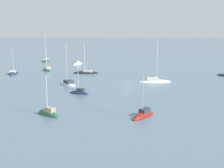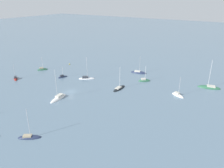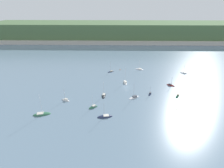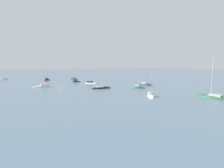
{
  "view_description": "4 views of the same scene",
  "coord_description": "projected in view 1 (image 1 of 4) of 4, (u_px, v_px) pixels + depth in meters",
  "views": [
    {
      "loc": [
        80.11,
        0.64,
        14.67
      ],
      "look_at": [
        15.29,
        -3.1,
        2.41
      ],
      "focal_mm": 50.0,
      "sensor_mm": 36.0,
      "label": 1
    },
    {
      "loc": [
        -56.67,
        57.97,
        35.48
      ],
      "look_at": [
        -14.09,
        -8.55,
        3.46
      ],
      "focal_mm": 35.0,
      "sensor_mm": 36.0,
      "label": 2
    },
    {
      "loc": [
        -7.43,
        -108.5,
        52.94
      ],
      "look_at": [
        -9.95,
        0.94,
        1.69
      ],
      "focal_mm": 28.0,
      "sensor_mm": 36.0,
      "label": 3
    },
    {
      "loc": [
        -76.95,
        11.85,
        9.22
      ],
      "look_at": [
        -17.15,
        -16.34,
        1.83
      ],
      "focal_mm": 28.0,
      "sensor_mm": 36.0,
      "label": 4
    }
  ],
  "objects": [
    {
      "name": "sailboat_6",
      "position": [
        79.0,
        93.0,
        67.68
      ],
      "size": [
        3.01,
        4.79,
        5.93
      ],
      "rotation": [
        0.0,
        0.0,
        4.33
      ],
      "color": "#232D4C",
      "rests_on": "ground_plane"
    },
    {
      "name": "sailboat_9",
      "position": [
        13.0,
        74.0,
        95.8
      ],
      "size": [
        8.22,
        4.29,
        9.32
      ],
      "rotation": [
        0.0,
        0.0,
        3.35
      ],
      "color": "#232D4C",
      "rests_on": "ground_plane"
    },
    {
      "name": "sailboat_2",
      "position": [
        49.0,
        115.0,
        51.51
      ],
      "size": [
        4.39,
        5.01,
        7.52
      ],
      "rotation": [
        0.0,
        0.0,
        4.04
      ],
      "color": "#2D6647",
      "rests_on": "ground_plane"
    },
    {
      "name": "sailboat_4",
      "position": [
        86.0,
        73.0,
        96.56
      ],
      "size": [
        2.47,
        8.09,
        10.08
      ],
      "rotation": [
        0.0,
        0.0,
        4.69
      ],
      "color": "black",
      "rests_on": "ground_plane"
    },
    {
      "name": "sailboat_3",
      "position": [
        155.0,
        82.0,
        81.4
      ],
      "size": [
        3.37,
        8.77,
        12.09
      ],
      "rotation": [
        0.0,
        0.0,
        1.7
      ],
      "color": "white",
      "rests_on": "ground_plane"
    },
    {
      "name": "ground_plane",
      "position": [
        127.0,
        82.0,
        81.35
      ],
      "size": [
        600.0,
        600.0,
        0.0
      ],
      "primitive_type": "plane",
      "color": "slate"
    },
    {
      "name": "sailboat_0",
      "position": [
        78.0,
        64.0,
        118.8
      ],
      "size": [
        5.8,
        3.94,
        8.59
      ],
      "rotation": [
        0.0,
        0.0,
        2.7
      ],
      "color": "white",
      "rests_on": "ground_plane"
    },
    {
      "name": "sailboat_1",
      "position": [
        68.0,
        84.0,
        78.31
      ],
      "size": [
        7.46,
        6.33,
        10.69
      ],
      "rotation": [
        0.0,
        0.0,
        3.76
      ],
      "color": "silver",
      "rests_on": "ground_plane"
    },
    {
      "name": "sailboat_7",
      "position": [
        143.0,
        116.0,
        50.61
      ],
      "size": [
        5.6,
        4.48,
        7.81
      ],
      "rotation": [
        0.0,
        0.0,
        5.69
      ],
      "color": "maroon",
      "rests_on": "ground_plane"
    },
    {
      "name": "sailboat_10",
      "position": [
        46.0,
        61.0,
        128.1
      ],
      "size": [
        9.49,
        5.19,
        12.88
      ],
      "rotation": [
        0.0,
        0.0,
        0.24
      ],
      "color": "#2D6647",
      "rests_on": "ground_plane"
    },
    {
      "name": "sailboat_12",
      "position": [
        47.0,
        70.0,
        102.24
      ],
      "size": [
        5.49,
        4.86,
        8.17
      ],
      "rotation": [
        0.0,
        0.0,
        3.8
      ],
      "color": "#2D6647",
      "rests_on": "ground_plane"
    }
  ]
}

